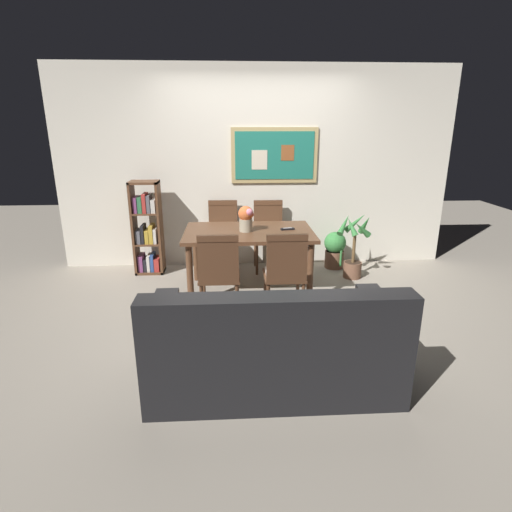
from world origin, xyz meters
name	(u,v)px	position (x,y,z in m)	size (l,w,h in m)	color
ground_plane	(264,305)	(0.00, 0.00, 0.00)	(12.00, 12.00, 0.00)	gray
wall_back_with_painting	(256,169)	(0.00, 1.46, 1.30)	(5.20, 0.14, 2.60)	silver
dining_table	(249,239)	(-0.14, 0.41, 0.63)	(1.44, 0.93, 0.72)	brown
dining_chair_near_right	(285,269)	(0.18, -0.36, 0.54)	(0.40, 0.41, 0.91)	brown
dining_chair_far_right	(269,230)	(0.15, 1.19, 0.54)	(0.40, 0.41, 0.91)	brown
dining_chair_near_left	(219,270)	(-0.46, -0.35, 0.54)	(0.40, 0.41, 0.91)	brown
dining_chair_far_left	(223,230)	(-0.45, 1.22, 0.54)	(0.40, 0.41, 0.91)	brown
leather_couch	(274,349)	(-0.04, -1.45, 0.31)	(1.80, 0.84, 0.84)	black
bookshelf	(147,231)	(-1.42, 1.13, 0.56)	(0.36, 0.28, 1.20)	brown
potted_ivy	(335,249)	(1.05, 1.16, 0.26)	(0.29, 0.30, 0.50)	brown
potted_palm	(354,250)	(1.20, 0.78, 0.36)	(0.42, 0.43, 0.83)	brown
flower_vase	(246,217)	(-0.17, 0.39, 0.88)	(0.18, 0.19, 0.29)	tan
tv_remote	(288,229)	(0.30, 0.43, 0.74)	(0.16, 0.07, 0.02)	black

